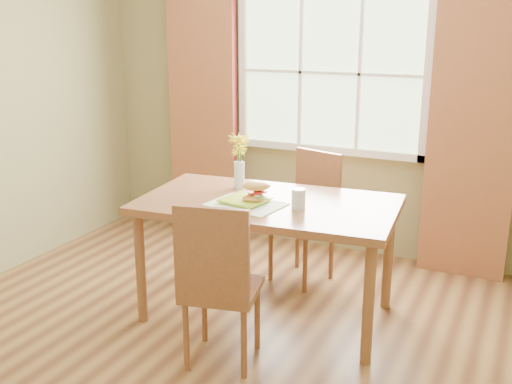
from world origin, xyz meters
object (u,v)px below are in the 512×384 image
at_px(chair_near, 218,279).
at_px(flower_vase, 239,154).
at_px(croissant_sandwich, 257,192).
at_px(chair_far, 309,210).
at_px(dining_table, 268,213).
at_px(water_glass, 298,199).

height_order(chair_near, flower_vase, flower_vase).
distance_m(chair_near, croissant_sandwich, 0.69).
height_order(chair_far, croissant_sandwich, chair_far).
xyz_separation_m(dining_table, croissant_sandwich, (-0.03, -0.10, 0.17)).
bearing_deg(flower_vase, water_glass, -27.02).
bearing_deg(flower_vase, dining_table, -33.67).
distance_m(dining_table, flower_vase, 0.49).
bearing_deg(croissant_sandwich, flower_vase, 97.87).
bearing_deg(dining_table, flower_vase, 141.08).
height_order(croissant_sandwich, flower_vase, flower_vase).
bearing_deg(flower_vase, croissant_sandwich, -47.99).
relative_size(chair_near, croissant_sandwich, 4.54).
distance_m(chair_far, croissant_sandwich, 0.88).
xyz_separation_m(croissant_sandwich, flower_vase, (-0.28, 0.31, 0.15)).
height_order(chair_far, flower_vase, flower_vase).
distance_m(water_glass, flower_vase, 0.64).
bearing_deg(flower_vase, chair_near, -70.25).
bearing_deg(chair_far, water_glass, -57.86).
bearing_deg(chair_far, croissant_sandwich, -77.37).
xyz_separation_m(dining_table, chair_far, (0.02, 0.70, -0.18)).
bearing_deg(water_glass, flower_vase, 152.98).
height_order(dining_table, water_glass, water_glass).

